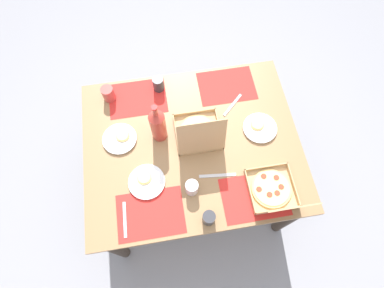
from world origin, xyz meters
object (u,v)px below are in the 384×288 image
cup_spare (192,188)px  cup_clear_right (158,84)px  pizza_box_center (274,193)px  plate_far_right (260,128)px  soda_bottle (158,125)px  plate_middle (147,181)px  pizza_box_edge_far (199,133)px  plate_near_left (120,139)px  cup_dark (209,218)px  cup_red (108,94)px

cup_spare → cup_clear_right: size_ratio=0.96×
cup_spare → pizza_box_center: bearing=167.1°
plate_far_right → soda_bottle: bearing=-5.2°
plate_middle → soda_bottle: soda_bottle is taller
pizza_box_edge_far → soda_bottle: (0.22, -0.05, 0.09)m
pizza_box_center → plate_middle: size_ratio=1.44×
plate_near_left → plate_middle: (-0.13, 0.29, 0.00)m
soda_bottle → cup_dark: bearing=109.8°
pizza_box_center → cup_clear_right: pizza_box_center is taller
plate_middle → soda_bottle: 0.32m
plate_middle → cup_clear_right: bearing=-103.2°
cup_dark → cup_red: cup_red is taller
soda_bottle → plate_middle: bearing=68.5°
pizza_box_center → plate_far_right: pizza_box_center is taller
pizza_box_center → cup_spare: bearing=-12.9°
plate_middle → pizza_box_edge_far: bearing=-145.5°
plate_middle → cup_spare: cup_spare is taller
plate_near_left → cup_dark: 0.70m
soda_bottle → cup_spare: bearing=110.0°
plate_near_left → cup_dark: cup_dark is taller
pizza_box_edge_far → plate_near_left: size_ratio=1.47×
pizza_box_center → pizza_box_edge_far: size_ratio=0.99×
cup_red → cup_clear_right: bearing=-176.1°
pizza_box_edge_far → cup_spare: size_ratio=3.19×
plate_far_right → soda_bottle: soda_bottle is taller
pizza_box_center → cup_dark: pizza_box_center is taller
pizza_box_edge_far → cup_dark: 0.49m
soda_bottle → cup_spare: 0.40m
cup_red → plate_far_right: bearing=157.5°
pizza_box_center → cup_spare: size_ratio=3.17×
plate_far_right → plate_middle: bearing=17.6°
pizza_box_edge_far → plate_near_left: bearing=-7.3°
soda_bottle → cup_red: soda_bottle is taller
pizza_box_edge_far → cup_clear_right: pizza_box_edge_far is taller
plate_middle → cup_spare: 0.26m
pizza_box_edge_far → cup_red: (0.51, -0.36, 0.00)m
pizza_box_center → cup_spare: pizza_box_center is taller
plate_middle → cup_red: size_ratio=2.08×
pizza_box_edge_far → cup_spare: (0.09, 0.32, 0.00)m
cup_spare → cup_clear_right: 0.70m
cup_clear_right → plate_far_right: bearing=145.7°
pizza_box_center → plate_middle: bearing=-15.4°
plate_near_left → plate_middle: 0.32m
cup_clear_right → cup_red: cup_red is taller
cup_spare → cup_red: cup_red is taller
plate_near_left → cup_red: bearing=-81.8°
plate_far_right → plate_middle: same height
plate_far_right → cup_clear_right: bearing=-34.3°
plate_near_left → cup_dark: (-0.43, 0.55, 0.03)m
plate_near_left → cup_spare: (-0.37, 0.37, 0.04)m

